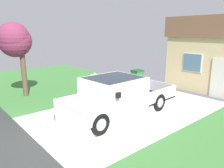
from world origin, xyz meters
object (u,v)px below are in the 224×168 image
pickup_truck (115,98)px  handbag (93,106)px  person_with_hat (95,88)px  wheeled_trash_bin (137,77)px  front_yard_tree (15,40)px

pickup_truck → handbag: pickup_truck is taller
person_with_hat → handbag: size_ratio=3.81×
pickup_truck → handbag: bearing=7.2°
pickup_truck → person_with_hat: pickup_truck is taller
person_with_hat → wheeled_trash_bin: size_ratio=1.63×
handbag → wheeled_trash_bin: bearing=110.2°
person_with_hat → front_yard_tree: (-4.32, -2.07, 2.12)m
wheeled_trash_bin → handbag: bearing=-69.8°
handbag → wheeled_trash_bin: (-1.82, 4.97, 0.43)m
pickup_truck → wheeled_trash_bin: size_ratio=5.32×
person_with_hat → front_yard_tree: bearing=-144.9°
wheeled_trash_bin → pickup_truck: bearing=-56.7°
handbag → wheeled_trash_bin: size_ratio=0.43×
handbag → front_yard_tree: size_ratio=0.11×
pickup_truck → handbag: size_ratio=12.47×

